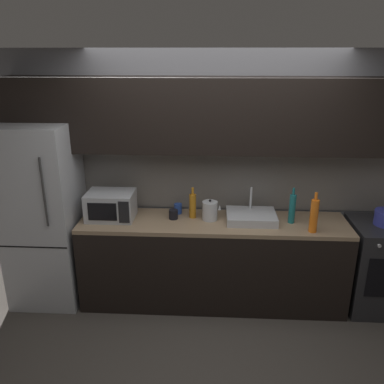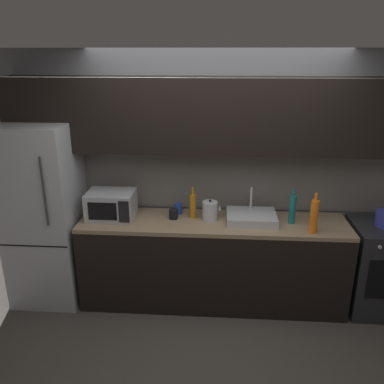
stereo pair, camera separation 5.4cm
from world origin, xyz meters
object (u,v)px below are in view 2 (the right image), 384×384
(microwave, at_px, (111,205))
(wine_bottle_orange, at_px, (314,216))
(kettle, at_px, (210,211))
(refrigerator, at_px, (45,214))
(mug_dark, at_px, (174,214))
(oven_range, at_px, (379,267))
(wine_bottle_teal, at_px, (292,209))
(wine_bottle_amber, at_px, (193,205))
(mug_blue, at_px, (178,208))

(microwave, bearing_deg, wine_bottle_orange, -6.29)
(kettle, bearing_deg, refrigerator, -178.84)
(refrigerator, height_order, mug_dark, refrigerator)
(microwave, bearing_deg, oven_range, -0.42)
(refrigerator, xyz_separation_m, mug_dark, (1.30, 0.03, 0.03))
(microwave, height_order, mug_dark, microwave)
(oven_range, bearing_deg, wine_bottle_teal, 179.70)
(microwave, xyz_separation_m, wine_bottle_teal, (1.76, -0.02, 0.01))
(kettle, bearing_deg, oven_range, -1.18)
(wine_bottle_teal, bearing_deg, microwave, 179.51)
(refrigerator, bearing_deg, wine_bottle_teal, 0.08)
(microwave, relative_size, wine_bottle_orange, 1.21)
(wine_bottle_amber, distance_m, mug_dark, 0.21)
(mug_dark, bearing_deg, kettle, 0.00)
(wine_bottle_teal, bearing_deg, mug_dark, 178.49)
(wine_bottle_amber, bearing_deg, kettle, -14.73)
(wine_bottle_amber, distance_m, mug_blue, 0.20)
(oven_range, relative_size, wine_bottle_orange, 2.36)
(kettle, distance_m, mug_dark, 0.36)
(wine_bottle_amber, bearing_deg, wine_bottle_orange, -13.69)
(refrigerator, distance_m, oven_range, 3.37)
(wine_bottle_orange, relative_size, mug_dark, 4.07)
(kettle, distance_m, wine_bottle_teal, 0.79)
(refrigerator, distance_m, wine_bottle_orange, 2.61)
(oven_range, relative_size, wine_bottle_teal, 2.55)
(refrigerator, xyz_separation_m, mug_blue, (1.33, 0.18, 0.03))
(mug_blue, bearing_deg, wine_bottle_orange, -16.20)
(wine_bottle_amber, height_order, mug_dark, wine_bottle_amber)
(oven_range, height_order, mug_dark, mug_dark)
(mug_blue, height_order, mug_dark, mug_blue)
(wine_bottle_orange, relative_size, mug_blue, 3.71)
(refrigerator, bearing_deg, oven_range, -0.02)
(wine_bottle_orange, height_order, mug_dark, wine_bottle_orange)
(wine_bottle_teal, xyz_separation_m, wine_bottle_amber, (-0.96, 0.08, -0.02))
(kettle, distance_m, mug_blue, 0.36)
(kettle, distance_m, wine_bottle_amber, 0.18)
(refrigerator, distance_m, wine_bottle_teal, 2.45)
(wine_bottle_orange, bearing_deg, refrigerator, 175.74)
(microwave, xyz_separation_m, wine_bottle_amber, (0.80, 0.06, -0.01))
(wine_bottle_teal, bearing_deg, oven_range, -0.30)
(mug_blue, bearing_deg, microwave, -166.30)
(mug_dark, bearing_deg, oven_range, -0.98)
(refrigerator, xyz_separation_m, wine_bottle_orange, (2.60, -0.19, 0.14))
(refrigerator, height_order, wine_bottle_orange, refrigerator)
(refrigerator, relative_size, microwave, 4.01)
(oven_range, xyz_separation_m, wine_bottle_amber, (-1.86, 0.08, 0.58))
(microwave, xyz_separation_m, kettle, (0.98, 0.02, -0.04))
(microwave, relative_size, wine_bottle_amber, 1.47)
(oven_range, xyz_separation_m, mug_blue, (-2.01, 0.18, 0.50))
(refrigerator, height_order, mug_blue, refrigerator)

